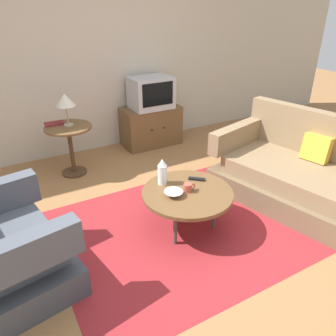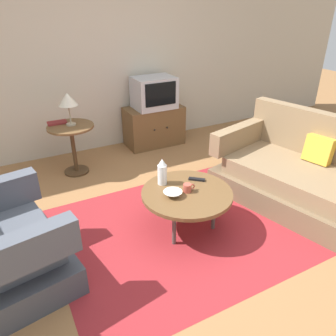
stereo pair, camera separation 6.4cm
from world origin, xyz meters
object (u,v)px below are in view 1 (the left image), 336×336
at_px(tv_stand, 151,126).
at_px(couch, 297,173).
at_px(coffee_table, 187,194).
at_px(side_table, 70,140).
at_px(book, 54,123).
at_px(bowl, 173,194).
at_px(tv_remote_dark, 197,179).
at_px(television, 151,93).
at_px(vase, 162,172).
at_px(mug, 188,188).
at_px(table_lamp, 65,101).

bearing_deg(tv_stand, couch, -71.92).
xyz_separation_m(coffee_table, side_table, (-0.65, 1.64, 0.08)).
distance_m(side_table, book, 0.27).
distance_m(couch, coffee_table, 1.32).
height_order(coffee_table, book, book).
relative_size(couch, bowl, 10.52).
distance_m(tv_remote_dark, book, 1.92).
height_order(television, tv_remote_dark, television).
bearing_deg(vase, mug, -59.69).
relative_size(side_table, table_lamp, 1.61).
xyz_separation_m(couch, mug, (-1.31, 0.12, 0.14)).
height_order(tv_stand, tv_remote_dark, tv_stand).
xyz_separation_m(coffee_table, television, (0.63, 1.98, 0.41)).
bearing_deg(television, tv_stand, 90.00).
relative_size(coffee_table, bowl, 4.89).
bearing_deg(table_lamp, mug, -68.91).
distance_m(television, table_lamp, 1.31).
bearing_deg(mug, tv_remote_dark, 36.38).
bearing_deg(side_table, book, 129.43).
relative_size(couch, tv_stand, 2.15).
distance_m(tv_stand, mug, 2.10).
distance_m(couch, vase, 1.51).
relative_size(bowl, book, 0.75).
relative_size(couch, side_table, 2.89).
relative_size(coffee_table, tv_remote_dark, 5.67).
relative_size(vase, bowl, 1.52).
bearing_deg(television, mug, -107.38).
height_order(couch, television, television).
height_order(tv_stand, table_lamp, table_lamp).
xyz_separation_m(couch, table_lamp, (-1.95, 1.77, 0.63)).
bearing_deg(tv_stand, book, -171.23).
bearing_deg(book, bowl, -69.72).
height_order(side_table, mug, side_table).
xyz_separation_m(tv_stand, table_lamp, (-1.26, -0.35, 0.64)).
relative_size(television, vase, 2.21).
height_order(side_table, vase, vase).
bearing_deg(vase, television, 66.51).
height_order(tv_stand, bowl, tv_stand).
bearing_deg(side_table, table_lamp, 50.30).
xyz_separation_m(table_lamp, bowl, (0.48, -1.66, -0.50)).
xyz_separation_m(coffee_table, table_lamp, (-0.63, 1.66, 0.55)).
height_order(mug, tv_remote_dark, mug).
relative_size(coffee_table, book, 3.69).
xyz_separation_m(coffee_table, book, (-0.77, 1.79, 0.26)).
bearing_deg(vase, table_lamp, 109.42).
distance_m(mug, book, 1.96).
xyz_separation_m(vase, bowl, (-0.02, -0.24, -0.10)).
xyz_separation_m(coffee_table, bowl, (-0.15, -0.00, 0.05)).
xyz_separation_m(mug, bowl, (-0.16, -0.00, -0.02)).
bearing_deg(side_table, tv_stand, 15.96).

